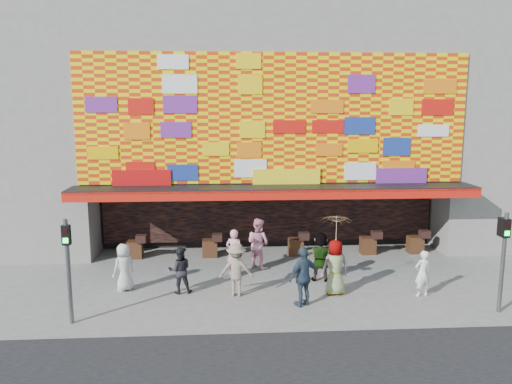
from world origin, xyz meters
The scene contains 14 objects.
ground centered at (0.00, 0.00, 0.00)m, with size 90.00×90.00×0.00m, color slate.
shop_building centered at (0.00, 8.18, 5.23)m, with size 15.20×9.40×10.00m.
signal_left centered at (-6.20, -1.50, 1.86)m, with size 0.22×0.20×3.00m.
signal_right centered at (6.20, -1.50, 1.86)m, with size 0.22×0.20×3.00m.
ped_a centered at (-5.21, 0.99, 0.79)m, with size 0.77×0.50×1.58m, color silver.
ped_b centered at (-1.56, 2.18, 0.86)m, with size 0.63×0.41×1.72m, color pink.
ped_c centered at (-3.35, 0.65, 0.77)m, with size 0.75×0.58×1.54m, color black.
ped_d centered at (-1.53, 0.30, 0.86)m, with size 1.11×0.64×1.72m, color gray.
ped_e centered at (0.48, -0.66, 0.92)m, with size 1.08×0.45×1.85m, color #2F4052.
ped_f centered at (1.43, 1.52, 0.86)m, with size 1.60×0.51×1.73m, color gray.
ped_g centered at (1.65, 0.21, 0.90)m, with size 0.88×0.58×1.81m, color gray.
ped_h centered at (4.41, -0.11, 0.75)m, with size 0.55×0.36×1.50m, color white.
ped_i centered at (-0.64, 3.11, 0.95)m, with size 0.92×0.72×1.90m, color #F69FB6.
parasol centered at (1.65, 0.21, 2.16)m, with size 1.33×1.34×1.86m.
Camera 1 is at (-1.86, -14.99, 5.99)m, focal length 35.00 mm.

